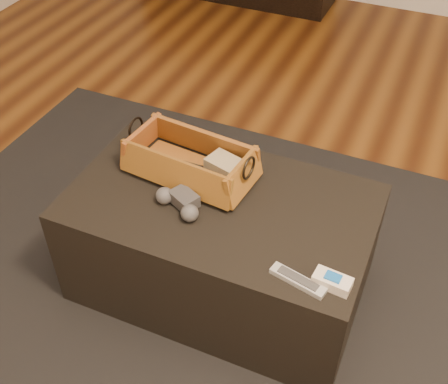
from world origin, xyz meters
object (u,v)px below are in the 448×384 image
at_px(ottoman, 221,244).
at_px(silver_remote, 298,280).
at_px(cream_gadget, 332,281).
at_px(tv_remote, 183,168).
at_px(wicker_basket, 190,162).
at_px(game_controller, 180,202).

relative_size(ottoman, silver_remote, 5.80).
bearing_deg(cream_gadget, tv_remote, 156.05).
xyz_separation_m(tv_remote, wicker_basket, (0.02, 0.01, 0.02)).
distance_m(wicker_basket, silver_remote, 0.58).
bearing_deg(silver_remote, game_controller, 162.67).
height_order(game_controller, cream_gadget, game_controller).
bearing_deg(ottoman, game_controller, -139.66).
bearing_deg(wicker_basket, tv_remote, -149.26).
relative_size(wicker_basket, cream_gadget, 4.17).
bearing_deg(ottoman, tv_remote, 158.46).
distance_m(ottoman, game_controller, 0.27).
distance_m(silver_remote, cream_gadget, 0.09).
height_order(ottoman, wicker_basket, wicker_basket).
distance_m(game_controller, cream_gadget, 0.54).
xyz_separation_m(ottoman, game_controller, (-0.10, -0.09, 0.24)).
bearing_deg(tv_remote, ottoman, -21.42).
xyz_separation_m(wicker_basket, cream_gadget, (0.57, -0.28, -0.03)).
distance_m(ottoman, silver_remote, 0.46).
bearing_deg(tv_remote, cream_gadget, -23.82).
relative_size(tv_remote, game_controller, 1.27).
relative_size(ottoman, wicker_basket, 2.14).
bearing_deg(cream_gadget, ottoman, 155.10).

